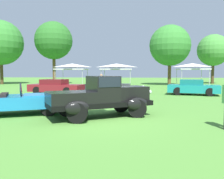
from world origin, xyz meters
name	(u,v)px	position (x,y,z in m)	size (l,w,h in m)	color
ground_plane	(103,119)	(0.00, 0.00, 0.00)	(120.00, 120.00, 0.00)	#4C8433
feature_pickup_truck	(101,96)	(-0.14, 0.43, 0.86)	(4.41, 3.36, 1.70)	black
neighbor_convertible	(18,101)	(-3.84, 0.69, 0.58)	(4.78, 3.33, 1.40)	#1E7AB7
show_car_burgundy	(56,87)	(-5.17, 10.01, 0.60)	(4.73, 2.49, 1.22)	maroon
show_car_charcoal	(107,86)	(-0.94, 11.09, 0.60)	(3.91, 1.81, 1.22)	#28282D
show_car_teal	(193,87)	(6.02, 10.08, 0.60)	(4.22, 2.61, 1.22)	teal
spectator_near_truck	(101,84)	(-1.11, 8.14, 0.91)	(0.46, 0.44, 1.69)	#283351
canopy_tent_left_field	(72,66)	(-5.28, 15.97, 2.42)	(3.15, 3.15, 2.71)	#B7B7BC
canopy_tent_center_field	(116,66)	(-0.50, 16.51, 2.42)	(3.32, 3.32, 2.71)	#B7B7BC
canopy_tent_right_field	(192,66)	(7.39, 15.90, 2.42)	(2.95, 2.95, 2.71)	#B7B7BC
treeline_far_left	(1,43)	(-17.50, 23.51, 5.92)	(6.35, 6.35, 9.11)	#47331E
treeline_mid_left	(54,41)	(-9.97, 24.18, 6.22)	(5.36, 5.36, 8.93)	brown
treeline_center	(170,46)	(6.24, 23.29, 5.30)	(5.45, 5.45, 8.05)	brown
treeline_mid_right	(213,50)	(13.39, 27.77, 5.02)	(4.73, 4.73, 7.40)	#47331E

